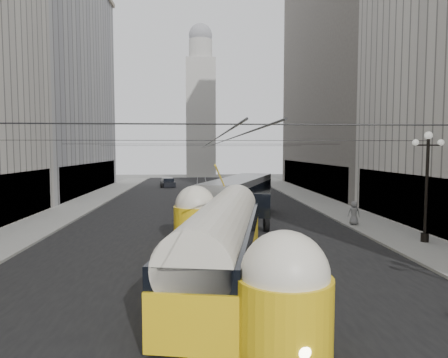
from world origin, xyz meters
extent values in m
cube|color=black|center=(0.00, 32.50, 0.00)|extent=(20.00, 85.00, 0.02)
cube|color=gray|center=(-12.00, 36.00, 0.07)|extent=(4.00, 72.00, 0.15)
cube|color=gray|center=(12.00, 36.00, 0.07)|extent=(4.00, 72.00, 0.15)
cube|color=gray|center=(-0.75, 32.50, 0.00)|extent=(0.12, 85.00, 0.04)
cube|color=gray|center=(0.75, 32.50, 0.00)|extent=(0.12, 85.00, 0.04)
cube|color=black|center=(-14.05, 24.00, 2.00)|extent=(0.10, 18.00, 3.60)
cube|color=#999999|center=(-20.00, 48.00, 14.00)|extent=(12.00, 28.00, 28.00)
cube|color=black|center=(-14.05, 48.00, 2.00)|extent=(0.10, 25.20, 3.60)
cube|color=black|center=(14.05, 22.00, 2.00)|extent=(0.10, 18.00, 3.60)
cube|color=#514C47|center=(20.00, 48.00, 16.00)|extent=(12.00, 32.00, 32.00)
cube|color=black|center=(14.05, 48.00, 2.00)|extent=(0.10, 28.80, 3.60)
cube|color=#B2AFA8|center=(0.00, 80.00, 12.00)|extent=(6.00, 6.00, 24.00)
cylinder|color=#B2AFA8|center=(0.00, 80.00, 26.00)|extent=(4.80, 4.80, 4.00)
sphere|color=gray|center=(0.00, 80.00, 28.96)|extent=(4.80, 4.80, 4.80)
cylinder|color=black|center=(12.60, 18.00, 3.15)|extent=(0.18, 0.18, 6.00)
cylinder|color=black|center=(12.60, 18.00, 0.40)|extent=(0.44, 0.44, 0.50)
cylinder|color=black|center=(12.60, 18.00, 5.75)|extent=(1.60, 0.08, 0.08)
sphere|color=white|center=(12.60, 18.00, 6.30)|extent=(0.44, 0.44, 0.44)
sphere|color=white|center=(11.85, 18.00, 5.90)|extent=(0.36, 0.36, 0.36)
sphere|color=white|center=(13.35, 18.00, 5.90)|extent=(0.36, 0.36, 0.36)
cylinder|color=black|center=(0.00, 4.00, 6.00)|extent=(25.00, 0.03, 0.03)
cylinder|color=black|center=(0.00, 18.00, 6.00)|extent=(25.00, 0.03, 0.03)
cylinder|color=black|center=(0.00, 32.00, 6.00)|extent=(25.00, 0.03, 0.03)
cylinder|color=black|center=(0.00, 46.00, 6.00)|extent=(25.00, 0.03, 0.03)
cylinder|color=black|center=(0.00, 36.00, 5.80)|extent=(0.03, 72.00, 0.03)
cylinder|color=black|center=(0.40, 36.00, 5.80)|extent=(0.03, 72.00, 0.03)
cube|color=yellow|center=(0.50, 12.42, 1.01)|extent=(4.92, 13.74, 1.64)
cube|color=black|center=(0.50, 12.42, 0.24)|extent=(4.84, 13.34, 0.29)
cube|color=black|center=(0.50, 12.42, 2.07)|extent=(4.90, 13.54, 0.82)
cylinder|color=silver|center=(0.50, 12.42, 2.36)|extent=(4.60, 13.48, 2.22)
cylinder|color=yellow|center=(1.71, 5.88, 1.11)|extent=(2.51, 2.51, 2.22)
sphere|color=silver|center=(1.71, 5.88, 2.27)|extent=(2.32, 2.32, 2.32)
cylinder|color=yellow|center=(-0.71, 18.96, 1.11)|extent=(2.51, 2.51, 2.22)
sphere|color=silver|center=(-0.71, 18.96, 2.27)|extent=(2.32, 2.32, 2.32)
sphere|color=#FFF2BF|center=(1.92, 4.75, 0.82)|extent=(0.36, 0.36, 0.36)
cube|color=gray|center=(2.67, 26.50, 1.68)|extent=(6.93, 13.15, 3.25)
cube|color=black|center=(2.67, 26.50, 2.22)|extent=(6.80, 12.72, 1.19)
cube|color=black|center=(2.67, 20.06, 2.06)|extent=(2.38, 0.93, 1.52)
cylinder|color=black|center=(1.31, 22.15, 0.54)|extent=(0.30, 1.08, 1.08)
cylinder|color=black|center=(4.02, 22.15, 0.54)|extent=(0.30, 1.08, 1.08)
cylinder|color=black|center=(1.31, 30.86, 0.54)|extent=(0.30, 1.08, 1.08)
cylinder|color=black|center=(4.02, 30.86, 0.54)|extent=(0.30, 1.08, 1.08)
cube|color=white|center=(2.79, 40.35, 0.43)|extent=(2.20, 4.25, 0.72)
cube|color=black|center=(2.79, 40.35, 0.94)|extent=(1.75, 2.41, 0.68)
cylinder|color=black|center=(2.04, 38.97, 0.29)|extent=(0.22, 0.58, 0.58)
cylinder|color=black|center=(3.54, 38.97, 0.29)|extent=(0.22, 0.58, 0.58)
cylinder|color=black|center=(2.04, 41.73, 0.29)|extent=(0.22, 0.58, 0.58)
cylinder|color=black|center=(3.54, 41.73, 0.29)|extent=(0.22, 0.58, 0.58)
cube|color=black|center=(-5.09, 55.18, 0.45)|extent=(2.61, 4.51, 0.75)
cube|color=black|center=(-5.09, 55.18, 0.98)|extent=(2.00, 2.61, 0.71)
cylinder|color=black|center=(-5.87, 53.74, 0.30)|extent=(0.22, 0.60, 0.60)
cylinder|color=black|center=(-4.30, 53.74, 0.30)|extent=(0.22, 0.60, 0.60)
cylinder|color=black|center=(-5.87, 56.62, 0.30)|extent=(0.22, 0.60, 0.60)
cylinder|color=black|center=(-4.30, 56.62, 0.30)|extent=(0.22, 0.60, 0.60)
imported|color=slate|center=(10.50, 23.35, 1.00)|extent=(0.91, 0.65, 1.71)
camera|label=1|loc=(-0.49, -4.05, 5.49)|focal=32.00mm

